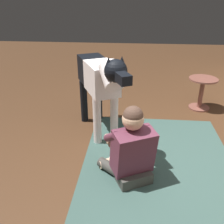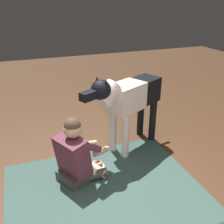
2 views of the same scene
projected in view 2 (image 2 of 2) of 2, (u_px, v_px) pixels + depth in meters
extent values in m
plane|color=#4B2F1C|center=(94.00, 196.00, 2.84)|extent=(14.34, 14.34, 0.00)
cube|color=#37524B|center=(105.00, 189.00, 2.93)|extent=(2.17, 1.71, 0.01)
cube|color=#41403B|center=(72.00, 177.00, 3.05)|extent=(0.37, 0.41, 0.12)
cylinder|color=#41403B|center=(74.00, 165.00, 3.25)|extent=(0.34, 0.38, 0.11)
cylinder|color=beige|center=(87.00, 163.00, 3.31)|extent=(0.26, 0.36, 0.09)
cylinder|color=#41403B|center=(91.00, 176.00, 3.05)|extent=(0.40, 0.12, 0.11)
cylinder|color=beige|center=(96.00, 168.00, 3.20)|extent=(0.22, 0.37, 0.09)
cube|color=brown|center=(73.00, 156.00, 2.95)|extent=(0.42, 0.48, 0.48)
cylinder|color=brown|center=(72.00, 137.00, 3.10)|extent=(0.30, 0.20, 0.24)
cylinder|color=beige|center=(88.00, 144.00, 3.27)|extent=(0.28, 0.15, 0.12)
cylinder|color=brown|center=(91.00, 147.00, 2.88)|extent=(0.30, 0.20, 0.24)
cylinder|color=beige|center=(101.00, 151.00, 3.11)|extent=(0.26, 0.21, 0.12)
sphere|color=beige|center=(73.00, 129.00, 2.82)|extent=(0.21, 0.21, 0.21)
sphere|color=brown|center=(72.00, 126.00, 2.81)|extent=(0.19, 0.19, 0.19)
cylinder|color=white|center=(125.00, 136.00, 3.42)|extent=(0.10, 0.10, 0.63)
cylinder|color=white|center=(113.00, 131.00, 3.56)|extent=(0.10, 0.10, 0.63)
cylinder|color=black|center=(153.00, 121.00, 3.84)|extent=(0.10, 0.10, 0.63)
cylinder|color=black|center=(141.00, 116.00, 3.98)|extent=(0.10, 0.10, 0.63)
cube|color=white|center=(126.00, 97.00, 3.37)|extent=(0.59, 0.51, 0.36)
cube|color=black|center=(144.00, 90.00, 3.63)|extent=(0.52, 0.47, 0.35)
cylinder|color=white|center=(108.00, 94.00, 3.09)|extent=(0.43, 0.36, 0.35)
sphere|color=black|center=(101.00, 90.00, 2.98)|extent=(0.24, 0.24, 0.24)
cube|color=black|center=(88.00, 96.00, 2.85)|extent=(0.21, 0.18, 0.10)
cone|color=black|center=(106.00, 84.00, 2.90)|extent=(0.11, 0.11, 0.11)
cone|color=black|center=(97.00, 81.00, 2.99)|extent=(0.11, 0.11, 0.11)
cylinder|color=black|center=(153.00, 89.00, 3.79)|extent=(0.31, 0.18, 0.21)
cylinder|color=silver|center=(95.00, 167.00, 3.32)|extent=(0.25, 0.25, 0.01)
cylinder|color=tan|center=(94.00, 164.00, 3.32)|extent=(0.19, 0.08, 0.05)
cylinder|color=tan|center=(96.00, 166.00, 3.29)|extent=(0.19, 0.08, 0.05)
cylinder|color=#AE4F38|center=(95.00, 164.00, 3.30)|extent=(0.20, 0.07, 0.04)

